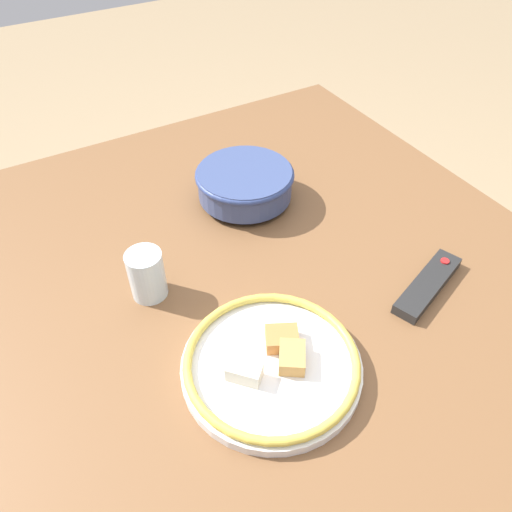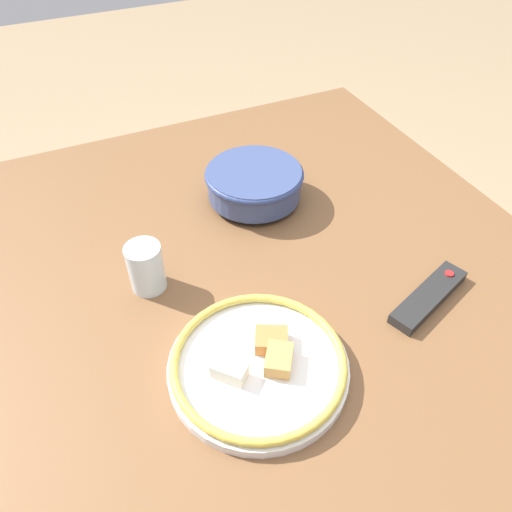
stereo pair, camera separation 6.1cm
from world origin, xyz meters
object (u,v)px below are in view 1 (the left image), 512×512
Objects in this scene: noodle_bowl at (245,183)px; food_plate at (272,364)px; tv_remote at (428,285)px; drinking_glass at (147,275)px.

noodle_bowl is 0.44m from food_plate.
tv_remote is 2.03× the size of drinking_glass.
tv_remote is at bearing 91.15° from food_plate.
drinking_glass reaches higher than noodle_bowl.
food_plate is at bearing -108.93° from tv_remote.
noodle_bowl is 0.43m from tv_remote.
tv_remote is at bearing 61.21° from drinking_glass.
food_plate is 0.27m from drinking_glass.
noodle_bowl is at bearing -178.41° from tv_remote.
drinking_glass is at bearing -138.88° from tv_remote.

